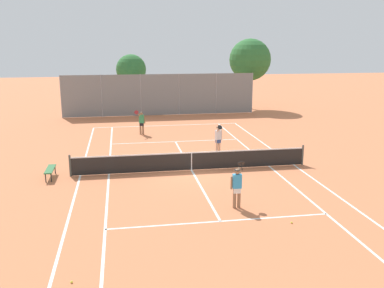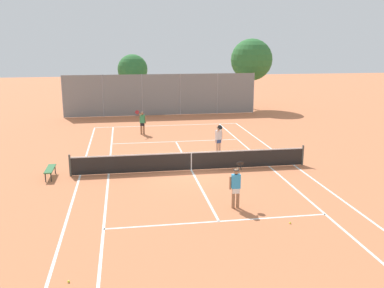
# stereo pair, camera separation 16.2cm
# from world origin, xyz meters

# --- Properties ---
(ground_plane) EXTENTS (120.00, 120.00, 0.00)m
(ground_plane) POSITION_xyz_m (0.00, 0.00, 0.00)
(ground_plane) COLOR #C67047
(court_line_markings) EXTENTS (11.10, 23.90, 0.01)m
(court_line_markings) POSITION_xyz_m (0.00, 0.00, 0.00)
(court_line_markings) COLOR silver
(court_line_markings) RESTS_ON ground
(tennis_net) EXTENTS (12.00, 0.10, 1.07)m
(tennis_net) POSITION_xyz_m (0.00, 0.00, 0.51)
(tennis_net) COLOR #474C47
(tennis_net) RESTS_ON ground
(player_near_side) EXTENTS (0.69, 0.73, 1.77)m
(player_near_side) POSITION_xyz_m (0.93, -5.21, 0.93)
(player_near_side) COLOR #936B4C
(player_near_side) RESTS_ON ground
(player_far_left) EXTENTS (0.77, 0.71, 1.77)m
(player_far_left) POSITION_xyz_m (-2.04, 8.94, 0.93)
(player_far_left) COLOR #936B4C
(player_far_left) RESTS_ON ground
(player_far_right) EXTENTS (0.46, 0.88, 1.77)m
(player_far_right) POSITION_xyz_m (2.09, 3.07, 0.93)
(player_far_right) COLOR #D8A884
(player_far_right) RESTS_ON ground
(loose_tennis_ball_0) EXTENTS (0.07, 0.07, 0.07)m
(loose_tennis_ball_0) POSITION_xyz_m (-4.93, -9.70, 0.03)
(loose_tennis_ball_0) COLOR #D1DB33
(loose_tennis_ball_0) RESTS_ON ground
(loose_tennis_ball_1) EXTENTS (0.07, 0.07, 0.07)m
(loose_tennis_ball_1) POSITION_xyz_m (2.49, -7.01, 0.03)
(loose_tennis_ball_1) COLOR #D1DB33
(loose_tennis_ball_1) RESTS_ON ground
(courtside_bench) EXTENTS (0.36, 1.50, 0.47)m
(courtside_bench) POSITION_xyz_m (-6.87, -0.10, 0.41)
(courtside_bench) COLOR #2D6638
(courtside_bench) RESTS_ON ground
(back_fence) EXTENTS (16.76, 0.08, 3.61)m
(back_fence) POSITION_xyz_m (-0.00, 16.66, 1.80)
(back_fence) COLOR gray
(back_fence) RESTS_ON ground
(tree_behind_left) EXTENTS (2.80, 2.80, 5.17)m
(tree_behind_left) POSITION_xyz_m (-2.40, 20.46, 3.68)
(tree_behind_left) COLOR brown
(tree_behind_left) RESTS_ON ground
(tree_behind_right) EXTENTS (3.91, 3.91, 6.60)m
(tree_behind_right) POSITION_xyz_m (8.85, 19.04, 4.56)
(tree_behind_right) COLOR brown
(tree_behind_right) RESTS_ON ground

